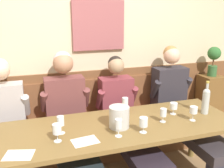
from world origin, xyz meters
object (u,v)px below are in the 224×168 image
Objects in this scene: wall_bench at (92,135)px; wine_glass_mid_right at (174,106)px; wine_bottle_green_tall at (206,100)px; potted_plant at (214,58)px; wine_glass_right_end at (125,102)px; wine_glass_mid_left at (194,111)px; person_left_seat at (70,123)px; person_center_right_seat at (126,120)px; person_center_left_seat at (183,108)px; wine_glass_center_front at (163,113)px; wine_glass_left_end at (61,122)px; wine_glass_by_bottle at (144,123)px; wine_glass_center_rear at (119,124)px; dining_table at (109,133)px; wine_glass_near_bucket at (57,130)px; ice_bucket at (119,117)px; person_right_seat at (4,136)px.

wall_bench reaches higher than wine_glass_mid_right.
potted_plant reaches higher than wine_bottle_green_tall.
wine_glass_mid_left is (0.54, -0.42, -0.00)m from wine_glass_right_end.
person_left_seat reaches higher than wall_bench.
person_center_right_seat is 8.73× the size of wine_glass_mid_left.
wine_glass_center_front is at bearing -139.98° from person_center_left_seat.
wine_glass_left_end is at bearing -166.31° from person_center_left_seat.
wine_glass_by_bottle is at bearing -149.13° from wine_glass_mid_right.
wine_glass_by_bottle is 0.23m from wine_glass_center_rear.
dining_table is at bearing 172.67° from wine_glass_center_front.
wine_glass_center_rear is (-0.28, -0.54, 0.23)m from person_center_right_seat.
wine_glass_left_end is (-1.45, -0.35, 0.19)m from person_center_left_seat.
person_center_left_seat is 8.48× the size of wine_glass_center_rear.
wall_bench is 1.09m from wine_glass_mid_right.
person_center_left_seat reaches higher than wine_glass_left_end.
potted_plant is at bearing 34.30° from wine_glass_center_front.
wine_glass_near_bucket reaches higher than wine_glass_mid_left.
wine_glass_center_front is 0.96× the size of wine_glass_by_bottle.
wine_glass_near_bucket is at bearing -175.27° from wine_bottle_green_tall.
person_center_right_seat is at bearing 48.31° from dining_table.
potted_plant is at bearing 29.39° from wine_glass_center_rear.
wine_glass_near_bucket reaches higher than wine_glass_center_front.
wine_glass_mid_left is (0.73, -0.09, 0.00)m from ice_bucket.
person_left_seat reaches higher than person_right_seat.
wine_glass_right_end is at bearing 87.82° from wine_glass_by_bottle.
person_left_seat is 0.60m from person_center_right_seat.
potted_plant is at bearing 29.52° from person_center_left_seat.
person_center_left_seat reaches higher than wine_glass_near_bucket.
person_center_right_seat is 0.50m from wine_glass_center_front.
wine_glass_mid_left is (0.80, -0.13, 0.18)m from dining_table.
person_right_seat is at bearing 164.90° from wine_glass_center_front.
person_right_seat is at bearing 178.44° from wine_glass_right_end.
wine_bottle_green_tall reaches higher than ice_bucket.
wine_glass_right_end is at bearing 63.71° from wine_glass_center_rear.
ice_bucket is 1.25× the size of wine_glass_left_end.
wine_glass_by_bottle is 0.36× the size of potted_plant.
wine_glass_center_front is (0.22, -0.39, 0.21)m from person_center_right_seat.
wine_glass_near_bucket is 0.51m from wine_glass_center_rear.
wine_glass_center_front is 0.91× the size of wine_glass_right_end.
person_left_seat is (0.63, 0.02, 0.03)m from person_right_seat.
person_center_right_seat reaches higher than dining_table.
wine_bottle_green_tall reaches higher than wine_glass_mid_left.
person_center_right_seat is 1.54m from potted_plant.
wine_glass_center_front is 0.52m from wine_glass_center_rear.
dining_table is at bearing -160.89° from person_center_left_seat.
wine_glass_by_bottle is at bearing -143.94° from person_center_left_seat.
wine_glass_right_end is (0.18, 0.34, 0.00)m from ice_bucket.
potted_plant is (2.63, 0.41, 0.51)m from person_right_seat.
person_left_seat is at bearing 135.08° from wine_glass_by_bottle.
wine_bottle_green_tall is 1.03m from wine_glass_center_rear.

